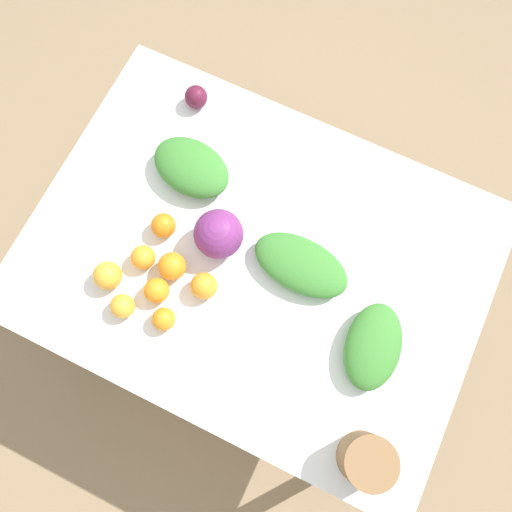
% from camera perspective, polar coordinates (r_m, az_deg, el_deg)
% --- Properties ---
extents(ground_plane, '(8.00, 8.00, 0.00)m').
position_cam_1_polar(ground_plane, '(2.19, -0.00, -5.23)').
color(ground_plane, '#937A5B').
extents(dining_table, '(1.32, 0.97, 0.76)m').
position_cam_1_polar(dining_table, '(1.54, -0.00, -1.11)').
color(dining_table, silver).
rests_on(dining_table, ground_plane).
extents(cabbage_purple, '(0.14, 0.14, 0.14)m').
position_cam_1_polar(cabbage_purple, '(1.40, -4.32, 2.50)').
color(cabbage_purple, '#7A2D75').
rests_on(cabbage_purple, dining_table).
extents(paper_bag, '(0.13, 0.13, 0.13)m').
position_cam_1_polar(paper_bag, '(1.38, 12.54, -21.85)').
color(paper_bag, olive).
rests_on(paper_bag, dining_table).
extents(greens_bunch_chard, '(0.27, 0.20, 0.09)m').
position_cam_1_polar(greens_bunch_chard, '(1.51, -7.40, 10.01)').
color(greens_bunch_chard, '#3D8433').
rests_on(greens_bunch_chard, dining_table).
extents(greens_bunch_beet_tops, '(0.29, 0.17, 0.07)m').
position_cam_1_polar(greens_bunch_beet_tops, '(1.41, 5.15, -1.03)').
color(greens_bunch_beet_tops, '#3D8433').
rests_on(greens_bunch_beet_tops, dining_table).
extents(greens_bunch_scallion, '(0.18, 0.26, 0.08)m').
position_cam_1_polar(greens_bunch_scallion, '(1.40, 13.22, -10.01)').
color(greens_bunch_scallion, '#3D8433').
rests_on(greens_bunch_scallion, dining_table).
extents(beet_root, '(0.07, 0.07, 0.07)m').
position_cam_1_polar(beet_root, '(1.63, -6.87, 17.60)').
color(beet_root, '#5B1933').
rests_on(beet_root, dining_table).
extents(orange_0, '(0.07, 0.07, 0.07)m').
position_cam_1_polar(orange_0, '(1.42, -11.30, -3.88)').
color(orange_0, orange).
rests_on(orange_0, dining_table).
extents(orange_1, '(0.07, 0.07, 0.07)m').
position_cam_1_polar(orange_1, '(1.45, -12.78, -0.15)').
color(orange_1, orange).
rests_on(orange_1, dining_table).
extents(orange_2, '(0.08, 0.08, 0.08)m').
position_cam_1_polar(orange_2, '(1.42, -9.57, -1.15)').
color(orange_2, orange).
rests_on(orange_2, dining_table).
extents(orange_3, '(0.07, 0.07, 0.07)m').
position_cam_1_polar(orange_3, '(1.41, -10.51, -7.11)').
color(orange_3, orange).
rests_on(orange_3, dining_table).
extents(orange_4, '(0.07, 0.07, 0.07)m').
position_cam_1_polar(orange_4, '(1.46, -10.54, 3.44)').
color(orange_4, orange).
rests_on(orange_4, dining_table).
extents(orange_5, '(0.08, 0.08, 0.08)m').
position_cam_1_polar(orange_5, '(1.40, -5.96, -3.42)').
color(orange_5, orange).
rests_on(orange_5, dining_table).
extents(orange_6, '(0.08, 0.08, 0.08)m').
position_cam_1_polar(orange_6, '(1.46, -16.60, -2.15)').
color(orange_6, '#F9A833').
rests_on(orange_6, dining_table).
extents(orange_7, '(0.07, 0.07, 0.07)m').
position_cam_1_polar(orange_7, '(1.43, -15.00, -5.56)').
color(orange_7, '#F9A833').
rests_on(orange_7, dining_table).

